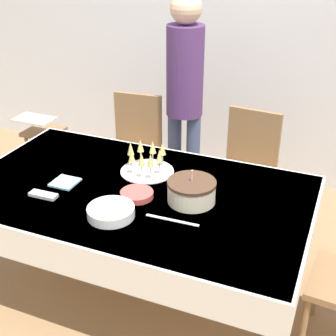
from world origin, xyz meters
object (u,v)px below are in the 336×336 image
dining_chair_far_right (247,169)px  person_standing (185,87)px  plate_stack_dessert (137,194)px  champagne_tray (147,159)px  dining_chair_far_left (134,149)px  plate_stack_main (111,212)px  birthday_cake (192,191)px  high_chair (43,139)px

dining_chair_far_right → person_standing: person_standing is taller
plate_stack_dessert → person_standing: size_ratio=0.11×
dining_chair_far_right → plate_stack_dessert: dining_chair_far_right is taller
champagne_tray → plate_stack_dessert: size_ratio=1.78×
dining_chair_far_left → plate_stack_dessert: dining_chair_far_left is taller
person_standing → dining_chair_far_right: bearing=-12.1°
plate_stack_main → plate_stack_dessert: 0.24m
person_standing → birthday_cake: bearing=-67.1°
birthday_cake → plate_stack_dessert: 0.32m
birthday_cake → champagne_tray: bearing=149.3°
dining_chair_far_right → plate_stack_dessert: bearing=-112.7°
high_chair → plate_stack_dessert: bearing=-34.6°
dining_chair_far_right → birthday_cake: size_ratio=3.47×
plate_stack_main → person_standing: person_standing is taller
dining_chair_far_left → plate_stack_dessert: 1.15m
dining_chair_far_left → champagne_tray: 0.87m
champagne_tray → person_standing: person_standing is taller
dining_chair_far_right → plate_stack_main: 1.34m
champagne_tray → person_standing: 0.84m
dining_chair_far_left → high_chair: (-0.87, -0.04, -0.05)m
high_chair → dining_chair_far_right: bearing=1.3°
birthday_cake → high_chair: 1.94m
dining_chair_far_left → high_chair: size_ratio=1.36×
dining_chair_far_left → champagne_tray: size_ratio=2.81×
dining_chair_far_left → plate_stack_main: 1.35m
birthday_cake → plate_stack_main: size_ratio=1.08×
dining_chair_far_left → plate_stack_main: (0.48, -1.24, 0.24)m
dining_chair_far_left → dining_chair_far_right: bearing=-0.0°
plate_stack_dessert → person_standing: 1.17m
plate_stack_main → plate_stack_dessert: plate_stack_main is taller
birthday_cake → plate_stack_main: bearing=-138.0°
dining_chair_far_left → birthday_cake: bearing=-48.2°
birthday_cake → person_standing: person_standing is taller
plate_stack_main → person_standing: bearing=93.8°
champagne_tray → plate_stack_main: (0.04, -0.54, -0.06)m
dining_chair_far_right → birthday_cake: 0.97m
plate_stack_dessert → birthday_cake: bearing=14.2°
champagne_tray → dining_chair_far_right: bearing=54.3°
high_chair → person_standing: bearing=7.1°
dining_chair_far_left → plate_stack_main: bearing=-68.9°
plate_stack_dessert → dining_chair_far_right: bearing=67.3°
dining_chair_far_left → plate_stack_dessert: size_ratio=4.99×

